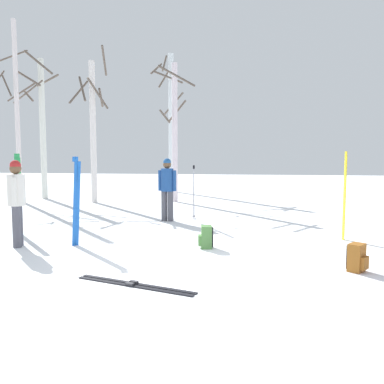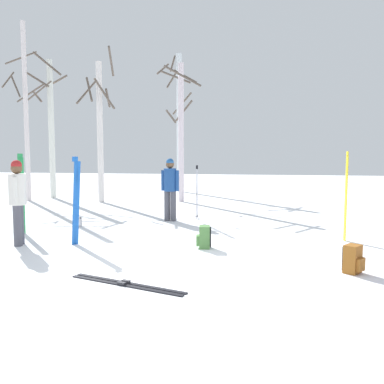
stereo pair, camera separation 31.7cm
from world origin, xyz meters
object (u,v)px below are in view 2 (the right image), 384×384
Objects in this scene: ski_pair_planted_0 at (22,194)px; ski_pair_planted_1 at (76,201)px; ski_pair_lying_0 at (126,284)px; backpack_0 at (353,259)px; person_1 at (18,197)px; birch_tree_3 at (100,127)px; ski_pair_planted_2 at (346,197)px; birch_tree_4 at (179,119)px; birch_tree_2 at (51,125)px; water_bottle_0 at (81,222)px; birch_tree_5 at (180,129)px; backpack_1 at (204,237)px; ski_poles_0 at (197,190)px; birch_tree_1 at (26,109)px; person_0 at (170,185)px.

ski_pair_planted_0 reaches higher than ski_pair_planted_1.
ski_pair_lying_0 is 3.46m from backpack_0.
ski_pair_planted_0 is (-0.65, 1.14, -0.06)m from person_1.
ski_pair_planted_1 is at bearing -71.11° from birch_tree_3.
birch_tree_4 reaches higher than ski_pair_planted_2.
ski_pair_planted_2 is at bearing -32.91° from birch_tree_2.
ski_pair_lying_0 is 4.96m from water_bottle_0.
birch_tree_5 is (1.66, 7.99, 1.81)m from person_1.
birch_tree_4 is (1.36, 11.08, 2.60)m from ski_pair_planted_0.
water_bottle_0 is (-3.41, 1.76, -0.10)m from backpack_1.
ski_pair_lying_0 is 12.75m from birch_tree_2.
backpack_1 is at bearing -78.32° from ski_poles_0.
backpack_0 is (-0.32, -2.45, -0.72)m from ski_pair_planted_2.
birch_tree_5 is at bearing 97.46° from ski_pair_lying_0.
birch_tree_2 reaches higher than person_1.
birch_tree_3 is at bearing -166.60° from birch_tree_5.
birch_tree_2 reaches higher than ski_pair_planted_2.
ski_pair_lying_0 is 0.32× the size of birch_tree_3.
birch_tree_5 is at bearing 6.73° from birch_tree_1.
person_1 is at bearing -101.71° from birch_tree_5.
person_1 is 0.26× the size of birch_tree_4.
birch_tree_5 is at bearing 105.12° from backpack_1.
ski_poles_0 is (0.00, 6.00, 0.80)m from ski_pair_lying_0.
birch_tree_4 is at bearing 100.34° from person_0.
backpack_0 is at bearing 19.75° from ski_pair_lying_0.
backpack_0 is at bearing -12.57° from ski_pair_planted_1.
birch_tree_4 is (-1.59, 8.73, 2.54)m from person_0.
person_0 is 0.96× the size of ski_pair_planted_1.
birch_tree_2 reaches higher than person_0.
birch_tree_2 is at bearing 137.67° from backpack_0.
ski_pair_planted_0 is 7.19m from backpack_0.
backpack_0 reaches higher than water_bottle_0.
birch_tree_3 is (-5.00, 6.90, 2.62)m from backpack_1.
ski_pair_lying_0 is 10.49m from birch_tree_5.
ski_pair_planted_0 reaches higher than water_bottle_0.
birch_tree_3 is at bearing 108.89° from ski_pair_planted_1.
birch_tree_2 is at bearing 158.31° from birch_tree_3.
person_1 is at bearing 172.10° from backpack_0.
backpack_1 is at bearing 72.99° from ski_pair_lying_0.
person_1 is at bearing -59.42° from birch_tree_1.
person_1 reaches higher than water_bottle_0.
birch_tree_4 reaches higher than backpack_1.
birch_tree_2 is (-6.82, 10.35, 3.01)m from ski_pair_lying_0.
person_1 is 3.73m from ski_pair_lying_0.
birch_tree_5 is at bearing 78.29° from person_1.
backpack_1 is at bearing -54.10° from birch_tree_3.
birch_tree_1 reaches higher than ski_pair_lying_0.
birch_tree_4 reaches higher than ski_pair_lying_0.
backpack_0 is at bearing -26.54° from backpack_1.
birch_tree_2 is 0.88× the size of birch_tree_4.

